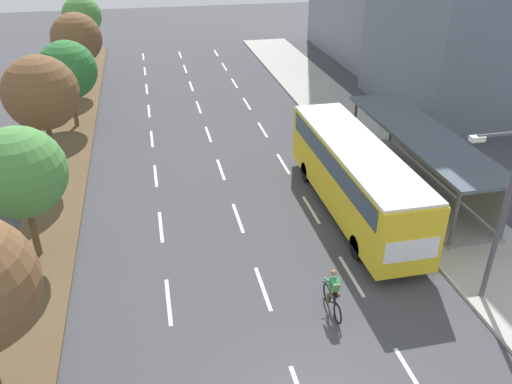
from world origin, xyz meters
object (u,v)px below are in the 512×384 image
median_tree_fourth (68,70)px  streetlight (500,207)px  median_tree_third (41,93)px  median_tree_farthest (82,16)px  median_tree_second (20,173)px  bus_shelter (424,153)px  cyclist (333,293)px  median_tree_fifth (76,39)px  bus (354,172)px

median_tree_fourth → streetlight: streetlight is taller
median_tree_third → median_tree_farthest: size_ratio=1.05×
median_tree_second → median_tree_third: (-0.08, 7.20, 0.79)m
bus_shelter → cyclist: 10.89m
median_tree_fourth → median_tree_fifth: size_ratio=0.93×
streetlight → bus_shelter: bearing=75.9°
bus_shelter → median_tree_fifth: 26.34m
median_tree_farthest → streetlight: size_ratio=0.92×
bus → streetlight: 7.40m
cyclist → median_tree_fifth: size_ratio=0.31×
median_tree_farthest → median_tree_third: bearing=-90.8°
cyclist → median_tree_fourth: (-10.21, 20.09, 2.94)m
streetlight → median_tree_second: bearing=158.7°
median_tree_farthest → streetlight: (15.65, -35.02, -0.56)m
bus → median_tree_fourth: median_tree_fourth is taller
median_tree_fourth → median_tree_farthest: median_tree_farthest is taller
streetlight → median_tree_fifth: bearing=119.2°
median_tree_third → median_tree_fourth: median_tree_third is taller
median_tree_third → median_tree_farthest: (0.30, 21.61, -0.13)m
bus_shelter → median_tree_third: median_tree_third is taller
bus_shelter → bus: bearing=-160.0°
bus → median_tree_second: size_ratio=2.08×
median_tree_fifth → median_tree_farthest: bearing=90.8°
median_tree_fifth → cyclist: bearing=-69.5°
median_tree_fourth → bus_shelter: bearing=-34.7°
bus_shelter → median_tree_fifth: median_tree_fifth is taller
median_tree_third → median_tree_fourth: size_ratio=1.16×
bus → median_tree_farthest: (-13.48, 28.18, 2.38)m
cyclist → median_tree_second: median_tree_second is taller
bus_shelter → streetlight: (-2.11, -8.40, 2.02)m
cyclist → median_tree_farthest: bearing=106.6°
median_tree_fourth → median_tree_fifth: bearing=90.0°
median_tree_fifth → median_tree_farthest: 7.21m
streetlight → cyclist: bearing=174.4°
bus_shelter → median_tree_third: 18.94m
median_tree_second → median_tree_farthest: (0.22, 28.82, 0.66)m
median_tree_third → median_tree_fourth: 7.27m
bus_shelter → median_tree_fourth: 21.55m
cyclist → median_tree_fifth: 29.33m
median_tree_second → median_tree_third: size_ratio=0.86×
median_tree_third → median_tree_second: bearing=-89.4°
bus → median_tree_fourth: (-13.38, 13.77, 1.66)m
bus_shelter → median_tree_farthest: median_tree_farthest is taller
bus → cyclist: 7.18m
cyclist → streetlight: size_ratio=0.28×
bus → median_tree_farthest: 31.33m
median_tree_fourth → median_tree_fifth: median_tree_fifth is taller
bus → median_tree_fifth: median_tree_fifth is taller
median_tree_third → median_tree_fifth: median_tree_third is taller
bus_shelter → median_tree_second: (-17.98, -2.19, 1.92)m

